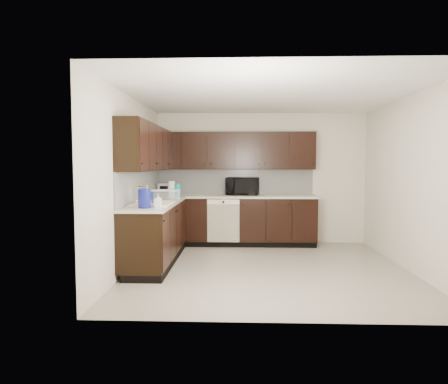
{
  "coord_description": "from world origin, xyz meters",
  "views": [
    {
      "loc": [
        -0.42,
        -5.74,
        1.52
      ],
      "look_at": [
        -0.66,
        0.6,
        1.08
      ],
      "focal_mm": 32.0,
      "sensor_mm": 36.0,
      "label": 1
    }
  ],
  "objects_px": {
    "microwave": "(243,186)",
    "storage_bin": "(165,195)",
    "toaster_oven": "(168,189)",
    "sink": "(152,208)",
    "blue_pitcher": "(144,199)"
  },
  "relations": [
    {
      "from": "microwave",
      "to": "storage_bin",
      "type": "height_order",
      "value": "microwave"
    },
    {
      "from": "microwave",
      "to": "toaster_oven",
      "type": "xyz_separation_m",
      "value": [
        -1.4,
        -0.04,
        -0.06
      ]
    },
    {
      "from": "sink",
      "to": "toaster_oven",
      "type": "height_order",
      "value": "sink"
    },
    {
      "from": "microwave",
      "to": "storage_bin",
      "type": "distance_m",
      "value": 1.7
    },
    {
      "from": "toaster_oven",
      "to": "storage_bin",
      "type": "distance_m",
      "value": 1.1
    },
    {
      "from": "storage_bin",
      "to": "microwave",
      "type": "bearing_deg",
      "value": 41.75
    },
    {
      "from": "microwave",
      "to": "storage_bin",
      "type": "bearing_deg",
      "value": -129.46
    },
    {
      "from": "microwave",
      "to": "toaster_oven",
      "type": "distance_m",
      "value": 1.4
    },
    {
      "from": "sink",
      "to": "microwave",
      "type": "relative_size",
      "value": 1.38
    },
    {
      "from": "microwave",
      "to": "storage_bin",
      "type": "xyz_separation_m",
      "value": [
        -1.27,
        -1.13,
        -0.08
      ]
    },
    {
      "from": "sink",
      "to": "toaster_oven",
      "type": "bearing_deg",
      "value": 92.28
    },
    {
      "from": "microwave",
      "to": "toaster_oven",
      "type": "height_order",
      "value": "microwave"
    },
    {
      "from": "sink",
      "to": "blue_pitcher",
      "type": "xyz_separation_m",
      "value": [
        0.01,
        -0.52,
        0.19
      ]
    },
    {
      "from": "toaster_oven",
      "to": "sink",
      "type": "bearing_deg",
      "value": -79.41
    },
    {
      "from": "sink",
      "to": "microwave",
      "type": "xyz_separation_m",
      "value": [
        1.33,
        1.77,
        0.22
      ]
    }
  ]
}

